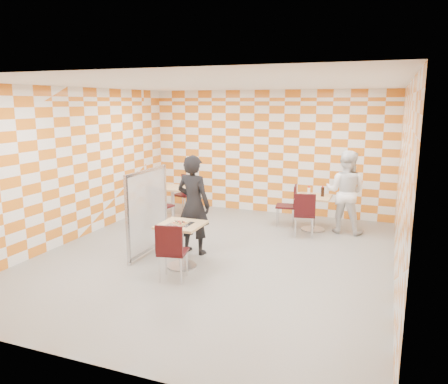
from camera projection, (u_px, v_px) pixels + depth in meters
name	position (u px, v px, depth m)	size (l,w,h in m)	color
room_shell	(226.00, 169.00, 8.00)	(7.00, 7.00, 7.00)	gray
main_table	(181.00, 238.00, 7.23)	(0.70, 0.70, 0.75)	tan
second_table	(314.00, 207.00, 9.33)	(0.70, 0.70, 0.75)	tan
empty_table	(173.00, 197.00, 10.33)	(0.70, 0.70, 0.75)	tan
chair_main_front	(171.00, 248.00, 6.61)	(0.50, 0.50, 0.92)	#330A0D
chair_second_front	(304.00, 211.00, 8.82)	(0.50, 0.51, 0.92)	#330A0D
chair_second_side	(290.00, 202.00, 9.62)	(0.48, 0.47, 0.92)	#330A0D
chair_empty_near	(159.00, 203.00, 9.56)	(0.50, 0.50, 0.92)	#330A0D
chair_empty_far	(186.00, 190.00, 10.91)	(0.50, 0.51, 0.92)	#330A0D
partition	(148.00, 211.00, 7.84)	(0.08, 1.38, 1.55)	white
man_dark	(193.00, 205.00, 7.84)	(0.66, 0.43, 1.80)	black
man_white	(345.00, 192.00, 9.11)	(0.85, 0.66, 1.74)	white
pizza_on_foil	(181.00, 223.00, 7.16)	(0.40, 0.40, 0.04)	silver
sport_bottle	(309.00, 191.00, 9.37)	(0.06, 0.06, 0.20)	white
soda_bottle	(323.00, 192.00, 9.22)	(0.07, 0.07, 0.23)	black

